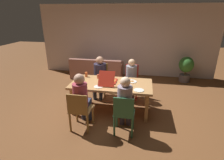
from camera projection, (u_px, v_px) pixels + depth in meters
ground_plane at (111, 110)px, 4.60m from camera, size 20.00×20.00×0.00m
back_wall at (125, 41)px, 6.86m from camera, size 6.79×0.12×2.67m
dining_table at (111, 86)px, 4.36m from camera, size 1.97×0.97×0.75m
chair_0 at (124, 114)px, 3.51m from camera, size 0.41×0.38×0.88m
person_0 at (125, 100)px, 3.55m from camera, size 0.29×0.47×1.23m
chair_1 at (131, 80)px, 5.19m from camera, size 0.40×0.44×0.95m
person_1 at (131, 76)px, 4.99m from camera, size 0.31×0.50×1.16m
chair_2 at (101, 78)px, 5.34m from camera, size 0.40×0.44×0.95m
person_2 at (100, 73)px, 5.13m from camera, size 0.36×0.54×1.20m
chair_3 at (80, 110)px, 3.66m from camera, size 0.44×0.44×0.88m
person_3 at (81, 96)px, 3.70m from camera, size 0.30×0.51×1.24m
pizza_box_0 at (109, 80)px, 4.36m from camera, size 0.38×0.59×0.34m
plate_0 at (132, 81)px, 4.42m from camera, size 0.25×0.25×0.03m
plate_1 at (98, 87)px, 4.11m from camera, size 0.21×0.21×0.01m
plate_2 at (139, 90)px, 3.92m from camera, size 0.23×0.23×0.01m
drinking_glass_0 at (126, 85)px, 4.05m from camera, size 0.08×0.08×0.12m
drinking_glass_1 at (127, 88)px, 3.91m from camera, size 0.07×0.07×0.13m
drinking_glass_2 at (86, 74)px, 4.74m from camera, size 0.07×0.07×0.13m
drinking_glass_3 at (98, 76)px, 4.63m from camera, size 0.07×0.07×0.10m
couch at (97, 71)px, 6.78m from camera, size 1.93×0.79×0.78m
potted_plant at (186, 67)px, 6.32m from camera, size 0.51×0.51×0.91m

